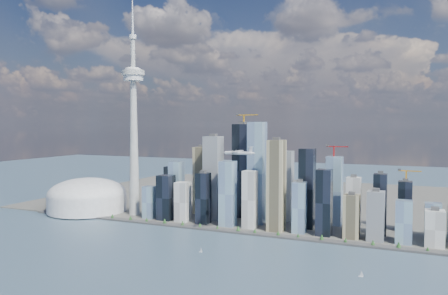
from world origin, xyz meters
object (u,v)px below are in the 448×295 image
at_px(needle_tower, 134,121).
at_px(sailboat_west, 201,251).
at_px(airplane, 239,153).
at_px(sailboat_east, 361,275).
at_px(dome_stadium, 87,197).

bearing_deg(needle_tower, sailboat_west, -36.42).
xyz_separation_m(needle_tower, sailboat_west, (292.69, -215.91, -232.92)).
bearing_deg(airplane, sailboat_west, -115.74).
bearing_deg(sailboat_west, airplane, 72.58).
bearing_deg(sailboat_east, sailboat_west, -179.65).
relative_size(needle_tower, sailboat_west, 60.57).
relative_size(airplane, sailboat_west, 7.03).
bearing_deg(needle_tower, sailboat_east, -22.29).
xyz_separation_m(airplane, sailboat_east, (239.66, -107.88, -170.84)).
bearing_deg(sailboat_east, airplane, 159.72).
height_order(dome_stadium, sailboat_east, dome_stadium).
distance_m(needle_tower, sailboat_west, 431.90).
distance_m(needle_tower, airplane, 357.98).
relative_size(needle_tower, sailboat_east, 51.68).
relative_size(sailboat_west, sailboat_east, 0.85).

